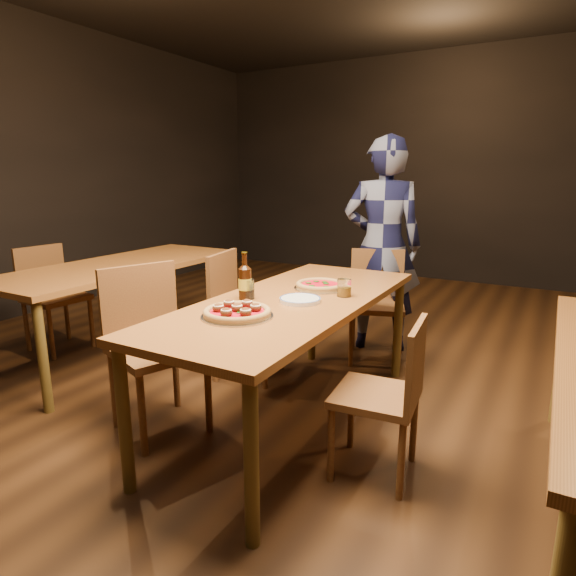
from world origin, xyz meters
The scene contains 16 objects.
ground centered at (0.00, 0.00, 0.00)m, with size 9.00×9.00×0.00m, color black.
room_shell centered at (0.00, 0.00, 1.86)m, with size 9.00×9.00×9.00m.
table_main centered at (0.00, 0.00, 0.68)m, with size 0.80×2.00×0.75m.
table_left centered at (-1.70, 0.30, 0.68)m, with size 0.80×2.00×0.75m.
chair_main_nw centered at (-0.61, -0.44, 0.49)m, with size 0.45×0.45×0.97m, color #5C2C18, non-canonical shape.
chair_main_sw centered at (-0.59, 0.44, 0.47)m, with size 0.44×0.44×0.93m, color #5C2C18, non-canonical shape.
chair_main_e centered at (0.59, -0.24, 0.41)m, with size 0.38×0.38×0.82m, color #5C2C18, non-canonical shape.
chair_end centered at (0.09, 1.18, 0.45)m, with size 0.42×0.42×0.89m, color #5C2C18, non-canonical shape.
chair_nbr_left centered at (-2.28, 0.12, 0.45)m, with size 0.42×0.42×0.89m, color #5C2C18, non-canonical shape.
pizza_meatball centered at (-0.06, -0.44, 0.77)m, with size 0.35×0.35×0.06m.
pizza_margherita centered at (0.03, 0.29, 0.77)m, with size 0.32×0.32×0.04m.
plate_stack centered at (0.07, -0.04, 0.76)m, with size 0.23×0.23×0.02m, color white.
beer_bottle centered at (-0.22, -0.14, 0.84)m, with size 0.07×0.07×0.26m.
water_glass centered at (-0.22, -0.13, 0.80)m, with size 0.09×0.09×0.11m, color white.
amber_glass centered at (0.23, 0.19, 0.80)m, with size 0.08×0.08×0.10m, color #A56D12.
diner centered at (0.03, 1.47, 0.86)m, with size 0.63×0.41×1.73m, color black.
Camera 1 is at (1.25, -2.28, 1.43)m, focal length 30.00 mm.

